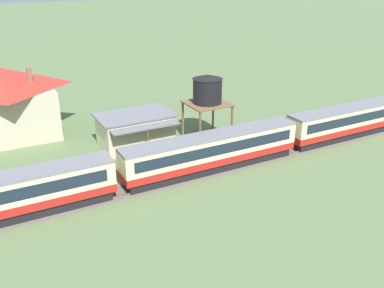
{
  "coord_description": "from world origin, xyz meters",
  "views": [
    {
      "loc": [
        -48.01,
        -32.45,
        19.4
      ],
      "look_at": [
        -28.2,
        4.37,
        1.84
      ],
      "focal_mm": 38.0,
      "sensor_mm": 36.0,
      "label": 1
    }
  ],
  "objects_px": {
    "water_tower": "(207,91)",
    "station_house_red_roof": "(4,102)",
    "passenger_train": "(214,150)",
    "station_building": "(136,130)"
  },
  "relations": [
    {
      "from": "water_tower",
      "to": "station_house_red_roof",
      "type": "bearing_deg",
      "value": 149.21
    },
    {
      "from": "water_tower",
      "to": "passenger_train",
      "type": "bearing_deg",
      "value": -114.86
    },
    {
      "from": "passenger_train",
      "to": "station_building",
      "type": "distance_m",
      "value": 11.18
    },
    {
      "from": "station_building",
      "to": "water_tower",
      "type": "distance_m",
      "value": 9.87
    },
    {
      "from": "passenger_train",
      "to": "water_tower",
      "type": "distance_m",
      "value": 9.43
    },
    {
      "from": "passenger_train",
      "to": "water_tower",
      "type": "xyz_separation_m",
      "value": [
        3.58,
        7.72,
        4.06
      ]
    },
    {
      "from": "station_house_red_roof",
      "to": "water_tower",
      "type": "distance_m",
      "value": 25.49
    },
    {
      "from": "passenger_train",
      "to": "station_house_red_roof",
      "type": "distance_m",
      "value": 27.74
    },
    {
      "from": "passenger_train",
      "to": "water_tower",
      "type": "bearing_deg",
      "value": 65.14
    },
    {
      "from": "passenger_train",
      "to": "station_building",
      "type": "bearing_deg",
      "value": 116.82
    }
  ]
}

